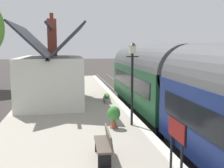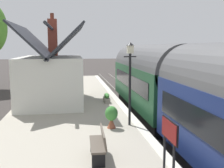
{
  "view_description": "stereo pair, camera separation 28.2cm",
  "coord_description": "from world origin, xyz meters",
  "px_view_note": "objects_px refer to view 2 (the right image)",
  "views": [
    {
      "loc": [
        -13.58,
        4.14,
        4.18
      ],
      "look_at": [
        2.01,
        1.5,
        1.95
      ],
      "focal_mm": 42.46,
      "sensor_mm": 36.0,
      "label": 1
    },
    {
      "loc": [
        -13.62,
        3.86,
        4.18
      ],
      "look_at": [
        2.01,
        1.5,
        1.95
      ],
      "focal_mm": 42.46,
      "sensor_mm": 36.0,
      "label": 2
    }
  ],
  "objects_px": {
    "planter_bench_left": "(68,82)",
    "station_sign_board": "(170,136)",
    "planter_corner_building": "(48,80)",
    "planter_bench_right": "(111,116)",
    "planter_under_sign": "(107,98)",
    "bench_near_building": "(99,143)",
    "station_building": "(52,77)",
    "lamp_post_platform": "(130,67)"
  },
  "relations": [
    {
      "from": "bench_near_building",
      "to": "planter_under_sign",
      "type": "xyz_separation_m",
      "value": [
        7.8,
        -1.23,
        -0.22
      ]
    },
    {
      "from": "bench_near_building",
      "to": "planter_under_sign",
      "type": "height_order",
      "value": "bench_near_building"
    },
    {
      "from": "planter_under_sign",
      "to": "station_sign_board",
      "type": "distance_m",
      "value": 9.5
    },
    {
      "from": "planter_corner_building",
      "to": "planter_under_sign",
      "type": "xyz_separation_m",
      "value": [
        -8.18,
        -4.03,
        -0.11
      ]
    },
    {
      "from": "station_building",
      "to": "station_sign_board",
      "type": "height_order",
      "value": "station_building"
    },
    {
      "from": "lamp_post_platform",
      "to": "bench_near_building",
      "type": "bearing_deg",
      "value": 153.41
    },
    {
      "from": "station_building",
      "to": "lamp_post_platform",
      "type": "height_order",
      "value": "station_building"
    },
    {
      "from": "planter_under_sign",
      "to": "planter_bench_left",
      "type": "bearing_deg",
      "value": 18.09
    },
    {
      "from": "planter_corner_building",
      "to": "planter_bench_right",
      "type": "relative_size",
      "value": 0.78
    },
    {
      "from": "station_building",
      "to": "bench_near_building",
      "type": "distance_m",
      "value": 8.57
    },
    {
      "from": "bench_near_building",
      "to": "planter_corner_building",
      "type": "distance_m",
      "value": 16.23
    },
    {
      "from": "station_building",
      "to": "lamp_post_platform",
      "type": "distance_m",
      "value": 6.27
    },
    {
      "from": "station_sign_board",
      "to": "lamp_post_platform",
      "type": "bearing_deg",
      "value": -1.36
    },
    {
      "from": "planter_bench_left",
      "to": "station_sign_board",
      "type": "xyz_separation_m",
      "value": [
        -16.5,
        -2.54,
        0.89
      ]
    },
    {
      "from": "planter_bench_right",
      "to": "planter_under_sign",
      "type": "height_order",
      "value": "planter_bench_right"
    },
    {
      "from": "station_sign_board",
      "to": "planter_bench_left",
      "type": "bearing_deg",
      "value": 8.75
    },
    {
      "from": "planter_corner_building",
      "to": "planter_bench_right",
      "type": "xyz_separation_m",
      "value": [
        -13.1,
        -3.58,
        0.13
      ]
    },
    {
      "from": "bench_near_building",
      "to": "planter_under_sign",
      "type": "bearing_deg",
      "value": -8.96
    },
    {
      "from": "bench_near_building",
      "to": "lamp_post_platform",
      "type": "bearing_deg",
      "value": -26.59
    },
    {
      "from": "station_building",
      "to": "station_sign_board",
      "type": "bearing_deg",
      "value": -161.25
    },
    {
      "from": "planter_bench_right",
      "to": "bench_near_building",
      "type": "bearing_deg",
      "value": 164.84
    },
    {
      "from": "planter_under_sign",
      "to": "planter_bench_right",
      "type": "bearing_deg",
      "value": 174.77
    },
    {
      "from": "station_building",
      "to": "planter_bench_left",
      "type": "height_order",
      "value": "station_building"
    },
    {
      "from": "planter_bench_left",
      "to": "lamp_post_platform",
      "type": "xyz_separation_m",
      "value": [
        -11.69,
        -2.65,
        2.1
      ]
    },
    {
      "from": "planter_corner_building",
      "to": "station_sign_board",
      "type": "bearing_deg",
      "value": -166.4
    },
    {
      "from": "planter_bench_right",
      "to": "station_sign_board",
      "type": "height_order",
      "value": "station_sign_board"
    },
    {
      "from": "station_building",
      "to": "station_sign_board",
      "type": "relative_size",
      "value": 3.83
    },
    {
      "from": "bench_near_building",
      "to": "lamp_post_platform",
      "type": "distance_m",
      "value": 4.03
    },
    {
      "from": "planter_bench_right",
      "to": "lamp_post_platform",
      "type": "distance_m",
      "value": 2.09
    },
    {
      "from": "planter_corner_building",
      "to": "planter_bench_left",
      "type": "distance_m",
      "value": 2.06
    },
    {
      "from": "station_building",
      "to": "planter_bench_right",
      "type": "bearing_deg",
      "value": -153.6
    },
    {
      "from": "station_building",
      "to": "planter_bench_right",
      "type": "xyz_separation_m",
      "value": [
        -5.41,
        -2.69,
        -1.01
      ]
    },
    {
      "from": "station_building",
      "to": "station_sign_board",
      "type": "distance_m",
      "value": 10.5
    },
    {
      "from": "bench_near_building",
      "to": "planter_bench_left",
      "type": "height_order",
      "value": "bench_near_building"
    },
    {
      "from": "planter_bench_right",
      "to": "planter_under_sign",
      "type": "distance_m",
      "value": 4.95
    },
    {
      "from": "station_sign_board",
      "to": "planter_under_sign",
      "type": "bearing_deg",
      "value": 1.44
    },
    {
      "from": "planter_under_sign",
      "to": "lamp_post_platform",
      "type": "xyz_separation_m",
      "value": [
        -4.64,
        -0.35,
        2.15
      ]
    },
    {
      "from": "planter_bench_right",
      "to": "planter_bench_left",
      "type": "bearing_deg",
      "value": 8.79
    },
    {
      "from": "lamp_post_platform",
      "to": "planter_under_sign",
      "type": "bearing_deg",
      "value": 4.32
    },
    {
      "from": "bench_near_building",
      "to": "lamp_post_platform",
      "type": "height_order",
      "value": "lamp_post_platform"
    },
    {
      "from": "station_building",
      "to": "station_sign_board",
      "type": "xyz_separation_m",
      "value": [
        -9.94,
        -3.37,
        -0.31
      ]
    },
    {
      "from": "planter_bench_right",
      "to": "lamp_post_platform",
      "type": "height_order",
      "value": "lamp_post_platform"
    }
  ]
}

